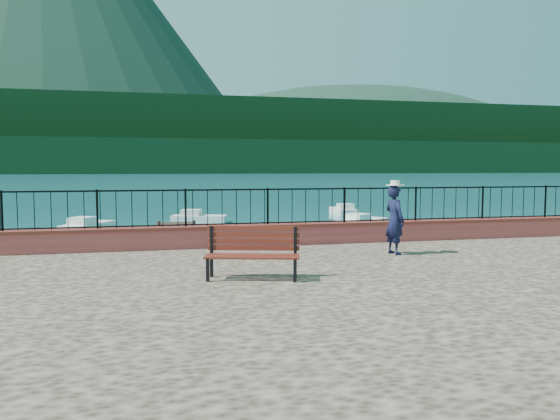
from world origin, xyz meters
name	(u,v)px	position (x,y,z in m)	size (l,w,h in m)	color
ground	(320,326)	(0.00, 0.00, 0.00)	(2000.00, 2000.00, 0.00)	#19596B
parapet	(278,235)	(0.00, 3.70, 1.49)	(28.00, 0.46, 0.58)	#B95142
railing	(278,207)	(0.00, 3.70, 2.25)	(27.00, 0.05, 0.95)	black
dock	(184,244)	(-2.00, 12.00, 0.15)	(2.00, 16.00, 0.30)	#2D231C
far_forest	(153,157)	(0.00, 300.00, 9.00)	(900.00, 60.00, 18.00)	black
foothills	(151,139)	(0.00, 360.00, 22.00)	(900.00, 120.00, 44.00)	black
volcano	(42,9)	(-120.00, 700.00, 190.00)	(560.00, 560.00, 380.00)	#142D23
companion_hill	(353,170)	(220.00, 560.00, 0.00)	(448.00, 384.00, 180.00)	#142D23
park_bench	(252,264)	(-1.55, -0.61, 1.50)	(1.87, 1.06, 0.99)	black
person	(395,220)	(2.38, 1.50, 2.04)	(0.61, 0.40, 1.69)	black
hat	(395,183)	(2.38, 1.50, 2.95)	(0.44, 0.44, 0.12)	white
boat_0	(98,258)	(-5.06, 7.66, 0.40)	(4.34, 1.30, 0.80)	silver
boat_1	(368,241)	(5.06, 9.37, 0.40)	(3.38, 1.30, 0.80)	silver
boat_2	(363,220)	(8.22, 17.64, 0.40)	(3.72, 1.30, 0.80)	silver
boat_3	(88,223)	(-6.51, 19.22, 0.40)	(3.38, 1.30, 0.80)	silver
boat_4	(199,216)	(-0.43, 22.35, 0.40)	(3.24, 1.30, 0.80)	silver
boat_5	(343,208)	(10.11, 25.79, 0.40)	(3.30, 1.30, 0.80)	silver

